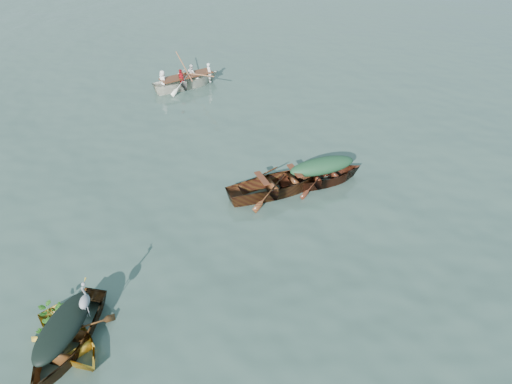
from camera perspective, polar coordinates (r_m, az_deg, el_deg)
ground at (r=13.17m, az=-4.27°, el=-9.80°), size 140.00×140.00×0.00m
yellow_dinghy at (r=12.43m, az=-20.33°, el=-16.12°), size 2.84×2.89×0.74m
dark_covered_boat at (r=12.45m, az=-20.60°, el=-16.14°), size 2.14×3.98×0.95m
green_tarp_boat at (r=16.70m, az=7.38°, el=0.97°), size 4.29×2.63×0.94m
open_wooden_boat at (r=16.14m, az=2.54°, el=-0.08°), size 4.95×3.22×1.13m
rowed_boat at (r=23.88m, az=-7.85°, el=11.77°), size 4.50×3.59×1.08m
dark_tarp_cover at (r=11.95m, az=-21.27°, el=-14.07°), size 1.18×2.19×0.40m
green_tarp_cover at (r=16.31m, az=7.57°, el=3.09°), size 2.36×1.45×0.52m
thwart_benches at (r=15.82m, az=2.59°, el=1.66°), size 2.53×1.75×0.04m
heron at (r=11.97m, az=-18.88°, el=-12.23°), size 0.48×0.48×0.92m
dinghy_weeds at (r=12.33m, az=-21.99°, el=-12.48°), size 1.13×1.13×0.60m
rowers at (r=23.54m, az=-8.03°, el=13.83°), size 3.30×2.74×0.76m
oars at (r=23.66m, az=-7.96°, el=13.04°), size 1.92×2.50×0.06m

